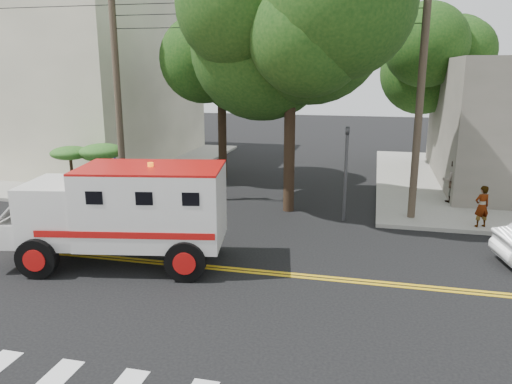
# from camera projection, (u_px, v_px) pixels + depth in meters

# --- Properties ---
(ground) EXTENTS (100.00, 100.00, 0.00)m
(ground) POSITION_uv_depth(u_px,v_px,m) (200.00, 267.00, 14.66)
(ground) COLOR black
(ground) RESTS_ON ground
(sidewalk_nw) EXTENTS (17.00, 17.00, 0.15)m
(sidewalk_nw) POSITION_uv_depth(u_px,v_px,m) (66.00, 163.00, 30.44)
(sidewalk_nw) COLOR gray
(sidewalk_nw) RESTS_ON ground
(building_left) EXTENTS (16.00, 14.00, 10.00)m
(building_left) POSITION_uv_depth(u_px,v_px,m) (44.00, 77.00, 31.08)
(building_left) COLOR #B1AC91
(building_left) RESTS_ON sidewalk_nw
(utility_pole_left) EXTENTS (0.28, 0.28, 9.00)m
(utility_pole_left) POSITION_uv_depth(u_px,v_px,m) (118.00, 98.00, 20.51)
(utility_pole_left) COLOR #382D23
(utility_pole_left) RESTS_ON ground
(utility_pole_right) EXTENTS (0.28, 0.28, 9.00)m
(utility_pole_right) POSITION_uv_depth(u_px,v_px,m) (420.00, 102.00, 18.01)
(utility_pole_right) COLOR #382D23
(utility_pole_right) RESTS_ON ground
(tree_main) EXTENTS (6.08, 5.70, 9.85)m
(tree_main) POSITION_uv_depth(u_px,v_px,m) (302.00, 26.00, 18.35)
(tree_main) COLOR black
(tree_main) RESTS_ON ground
(tree_left) EXTENTS (4.48, 4.20, 7.70)m
(tree_left) POSITION_uv_depth(u_px,v_px,m) (226.00, 67.00, 25.01)
(tree_left) COLOR black
(tree_left) RESTS_ON ground
(tree_right) EXTENTS (4.80, 4.50, 8.20)m
(tree_right) POSITION_uv_depth(u_px,v_px,m) (459.00, 60.00, 26.08)
(tree_right) COLOR black
(tree_right) RESTS_ON ground
(traffic_signal) EXTENTS (0.15, 0.18, 3.60)m
(traffic_signal) POSITION_uv_depth(u_px,v_px,m) (346.00, 163.00, 18.55)
(traffic_signal) COLOR #3F3F42
(traffic_signal) RESTS_ON ground
(accessibility_sign) EXTENTS (0.45, 0.10, 2.02)m
(accessibility_sign) POSITION_uv_depth(u_px,v_px,m) (112.00, 171.00, 21.56)
(accessibility_sign) COLOR #3F3F42
(accessibility_sign) RESTS_ON ground
(palm_planter) EXTENTS (3.52, 2.63, 2.36)m
(palm_planter) POSITION_uv_depth(u_px,v_px,m) (92.00, 161.00, 22.20)
(palm_planter) COLOR #1E3314
(palm_planter) RESTS_ON sidewalk_nw
(armored_truck) EXTENTS (6.81, 3.56, 2.96)m
(armored_truck) POSITION_uv_depth(u_px,v_px,m) (124.00, 209.00, 14.50)
(armored_truck) COLOR silver
(armored_truck) RESTS_ON ground
(pedestrian_a) EXTENTS (0.65, 0.56, 1.51)m
(pedestrian_a) POSITION_uv_depth(u_px,v_px,m) (482.00, 206.00, 17.69)
(pedestrian_a) COLOR gray
(pedestrian_a) RESTS_ON sidewalk_ne
(pedestrian_b) EXTENTS (0.88, 0.69, 1.81)m
(pedestrian_b) POSITION_uv_depth(u_px,v_px,m) (453.00, 181.00, 20.96)
(pedestrian_b) COLOR gray
(pedestrian_b) RESTS_ON sidewalk_ne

